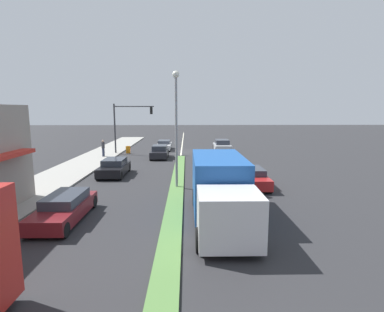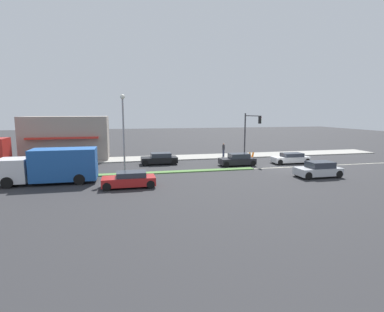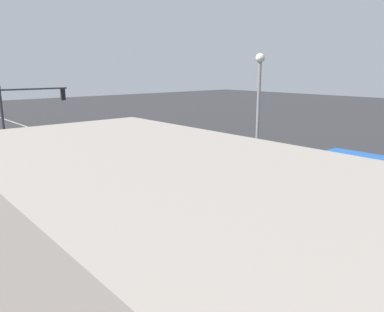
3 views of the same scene
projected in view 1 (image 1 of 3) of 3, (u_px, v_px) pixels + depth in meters
ground_plane at (176, 192)px, 18.66m from camera, size 160.00×160.00×0.00m
sidewalk_right at (26, 194)px, 18.00m from camera, size 4.00×73.00×0.12m
median_strip at (167, 266)px, 9.76m from camera, size 0.90×46.00×0.10m
lane_marking_center at (181, 152)px, 36.44m from camera, size 0.16×60.00×0.01m
traffic_signal_main at (127, 120)px, 34.03m from camera, size 4.59×0.34×5.60m
street_lamp at (176, 115)px, 18.93m from camera, size 0.44×0.44×7.37m
pedestrian at (103, 148)px, 31.83m from camera, size 0.34×0.34×1.76m
warning_aframe_sign at (128, 150)px, 34.94m from camera, size 0.45×0.53×0.84m
delivery_truck at (220, 189)px, 13.77m from camera, size 2.44×7.50×2.87m
sedan_dark at (160, 152)px, 31.59m from camera, size 1.74×3.88×1.34m
van_white at (164, 145)px, 38.02m from camera, size 1.74×4.22×1.20m
sedan_maroon at (65, 208)px, 13.83m from camera, size 1.73×4.59×1.22m
sedan_silver at (222, 146)px, 36.65m from camera, size 1.91×4.00×1.41m
hatchback_red at (252, 177)px, 19.98m from camera, size 1.80×4.10×1.23m
suv_black at (114, 167)px, 23.32m from camera, size 1.87×4.05×1.28m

